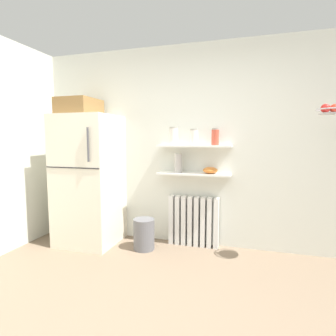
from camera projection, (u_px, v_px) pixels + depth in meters
name	position (u px, v px, depth m)	size (l,w,h in m)	color
ground_plane	(165.00, 310.00, 2.23)	(7.04, 7.04, 0.00)	#7A6651
back_wall	(200.00, 146.00, 3.57)	(7.04, 0.10, 2.60)	silver
refrigerator	(89.00, 176.00, 3.63)	(0.75, 0.74, 1.92)	silver
radiator	(194.00, 221.00, 3.56)	(0.65, 0.12, 0.65)	white
wall_shelf_lower	(194.00, 174.00, 3.46)	(0.94, 0.22, 0.03)	white
wall_shelf_upper	(194.00, 146.00, 3.43)	(0.94, 0.22, 0.03)	white
storage_jar_0	(174.00, 136.00, 3.49)	(0.11, 0.11, 0.23)	silver
storage_jar_1	(194.00, 137.00, 3.41)	(0.10, 0.10, 0.20)	silver
storage_jar_2	(215.00, 137.00, 3.34)	(0.09, 0.09, 0.21)	#C64C38
vase	(178.00, 163.00, 3.51)	(0.11, 0.11, 0.24)	#B2ADA8
shelf_bowl	(210.00, 170.00, 3.40)	(0.18, 0.18, 0.08)	orange
trash_bin	(144.00, 234.00, 3.44)	(0.27, 0.27, 0.39)	slate
hanging_fruit_basket	(331.00, 110.00, 2.70)	(0.29, 0.29, 0.10)	#B2B2B7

